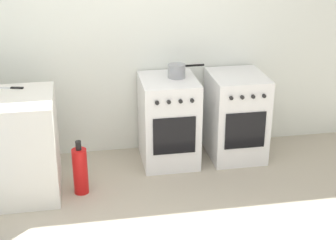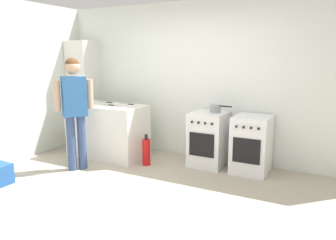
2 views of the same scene
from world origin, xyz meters
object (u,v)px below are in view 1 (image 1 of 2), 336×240
object	(u,v)px
pot	(177,71)
knife_bread	(5,88)
fire_extinguisher	(80,171)
oven_right	(236,116)
oven_left	(169,121)

from	to	relation	value
pot	knife_bread	bearing A→B (deg)	-173.36
knife_bread	fire_extinguisher	xyz separation A→B (m)	(0.59, -0.33, -0.69)
oven_right	pot	bearing A→B (deg)	176.64
oven_right	fire_extinguisher	bearing A→B (deg)	-162.85
oven_right	pot	size ratio (longest dim) A/B	2.45
oven_left	fire_extinguisher	size ratio (longest dim) A/B	1.70
oven_right	pot	xyz separation A→B (m)	(-0.59, 0.03, 0.49)
oven_left	pot	bearing A→B (deg)	21.93
oven_right	knife_bread	world-z (taller)	knife_bread
pot	fire_extinguisher	size ratio (longest dim) A/B	0.69
knife_bread	fire_extinguisher	world-z (taller)	knife_bread
oven_right	fire_extinguisher	world-z (taller)	oven_right
pot	fire_extinguisher	bearing A→B (deg)	-151.80
oven_left	pot	distance (m)	0.50
oven_left	oven_right	bearing A→B (deg)	-0.00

